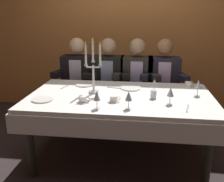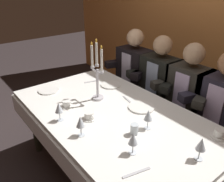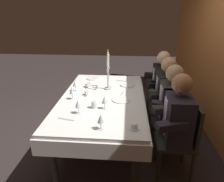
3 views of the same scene
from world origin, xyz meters
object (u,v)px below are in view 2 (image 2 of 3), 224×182
object	(u,v)px
wine_glass_4	(59,108)
seated_diner_2	(188,91)
dining_table	(113,124)
seated_diner_3	(221,104)
candelabra	(97,76)
seated_diner_0	(134,69)
dinner_plate_0	(49,90)
seated_diner_1	(160,79)
dinner_plate_1	(111,85)
wine_glass_0	(201,145)
coffee_cup_1	(67,104)
coffee_cup_2	(89,116)
wine_glass_3	(148,116)
coffee_cup_0	(220,134)
dinner_plate_2	(141,107)
water_tumbler_0	(134,129)
wine_glass_2	(133,139)
wine_glass_1	(80,122)

from	to	relation	value
wine_glass_4	seated_diner_2	size ratio (longest dim) A/B	0.13
dining_table	wine_glass_4	xyz separation A→B (m)	(-0.17, -0.41, 0.24)
seated_diner_3	dining_table	bearing A→B (deg)	-119.43
candelabra	seated_diner_0	size ratio (longest dim) A/B	0.47
dinner_plate_0	seated_diner_1	bearing A→B (deg)	66.50
dining_table	seated_diner_1	size ratio (longest dim) A/B	1.56
dinner_plate_1	wine_glass_4	size ratio (longest dim) A/B	1.31
wine_glass_0	coffee_cup_1	distance (m)	1.18
candelabra	coffee_cup_2	distance (m)	0.42
wine_glass_0	wine_glass_3	distance (m)	0.44
seated_diner_3	seated_diner_2	bearing A→B (deg)	180.00
dining_table	coffee_cup_2	bearing A→B (deg)	-101.71
coffee_cup_2	seated_diner_0	bearing A→B (deg)	119.95
candelabra	dinner_plate_1	distance (m)	0.40
dinner_plate_1	coffee_cup_0	xyz separation A→B (m)	(1.21, 0.07, 0.02)
dinner_plate_2	coffee_cup_0	distance (m)	0.67
wine_glass_3	wine_glass_0	bearing A→B (deg)	1.72
dining_table	dinner_plate_0	distance (m)	0.80
wine_glass_0	water_tumbler_0	distance (m)	0.48
dinner_plate_0	wine_glass_0	world-z (taller)	wine_glass_0
candelabra	wine_glass_4	world-z (taller)	candelabra
dinner_plate_0	coffee_cup_0	bearing A→B (deg)	23.71
coffee_cup_0	seated_diner_1	xyz separation A→B (m)	(-1.00, 0.48, -0.03)
wine_glass_0	wine_glass_2	distance (m)	0.43
candelabra	coffee_cup_0	world-z (taller)	candelabra
coffee_cup_1	seated_diner_0	distance (m)	1.20
seated_diner_1	wine_glass_1	bearing A→B (deg)	-74.36
dinner_plate_1	coffee_cup_1	world-z (taller)	coffee_cup_1
coffee_cup_0	wine_glass_1	bearing A→B (deg)	-129.32
wine_glass_2	dining_table	bearing A→B (deg)	156.05
wine_glass_0	water_tumbler_0	xyz separation A→B (m)	(-0.45, -0.14, -0.07)
candelabra	seated_diner_2	distance (m)	0.98
wine_glass_1	seated_diner_3	distance (m)	1.33
dining_table	wine_glass_2	xyz separation A→B (m)	(0.49, -0.22, 0.23)
dinner_plate_1	water_tumbler_0	size ratio (longest dim) A/B	2.54
wine_glass_1	seated_diner_3	world-z (taller)	seated_diner_3
dinner_plate_0	wine_glass_4	world-z (taller)	wine_glass_4
seated_diner_3	wine_glass_0	bearing A→B (deg)	-70.12
coffee_cup_0	seated_diner_3	xyz separation A→B (m)	(-0.25, 0.48, -0.03)
candelabra	wine_glass_3	world-z (taller)	candelabra
wine_glass_1	coffee_cup_0	world-z (taller)	wine_glass_1
wine_glass_4	seated_diner_3	xyz separation A→B (m)	(0.67, 1.30, -0.12)
candelabra	wine_glass_2	distance (m)	0.83
wine_glass_0	seated_diner_0	bearing A→B (deg)	151.27
seated_diner_0	dinner_plate_2	bearing A→B (deg)	-39.39
wine_glass_1	seated_diner_2	size ratio (longest dim) A/B	0.13
wine_glass_3	wine_glass_2	bearing A→B (deg)	-63.90
wine_glass_2	seated_diner_2	distance (m)	1.16
dinner_plate_1	coffee_cup_2	size ratio (longest dim) A/B	1.63
wine_glass_2	coffee_cup_0	bearing A→B (deg)	66.82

